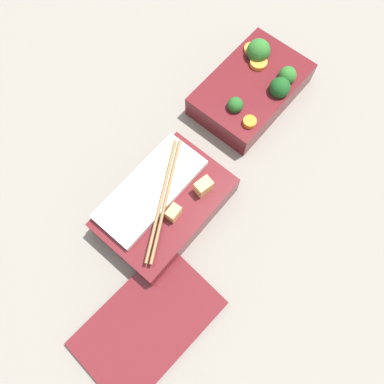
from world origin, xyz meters
name	(u,v)px	position (x,y,z in m)	size (l,w,h in m)	color
ground_plane	(216,147)	(0.00, 0.00, 0.00)	(3.00, 3.00, 0.00)	gray
bento_tray_vegetable	(253,87)	(-0.12, -0.02, 0.03)	(0.21, 0.13, 0.08)	maroon
bento_tray_rice	(164,204)	(0.15, 0.01, 0.03)	(0.21, 0.13, 0.07)	maroon
bento_lid	(148,323)	(0.29, 0.11, 0.01)	(0.21, 0.13, 0.01)	maroon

